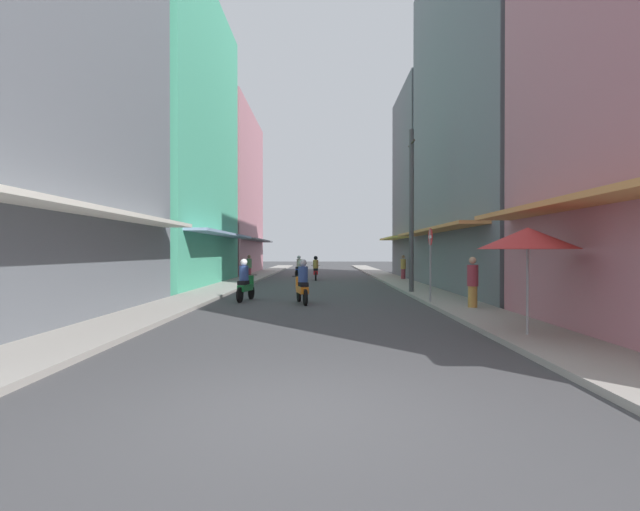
# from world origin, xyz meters

# --- Properties ---
(ground_plane) EXTENTS (120.68, 120.68, 0.00)m
(ground_plane) POSITION_xyz_m (0.00, 23.43, 0.00)
(ground_plane) COLOR #424244
(sidewalk_left) EXTENTS (1.88, 62.85, 0.12)m
(sidewalk_left) POSITION_xyz_m (-4.73, 23.43, 0.06)
(sidewalk_left) COLOR #9E9991
(sidewalk_left) RESTS_ON ground
(sidewalk_right) EXTENTS (1.88, 62.85, 0.12)m
(sidewalk_right) POSITION_xyz_m (4.73, 23.43, 0.06)
(sidewalk_right) COLOR #9E9991
(sidewalk_right) RESTS_ON ground
(building_left_mid) EXTENTS (7.05, 13.09, 16.03)m
(building_left_mid) POSITION_xyz_m (-8.67, 20.16, 8.01)
(building_left_mid) COLOR #4CB28C
(building_left_mid) RESTS_ON ground
(building_left_far) EXTENTS (7.05, 12.54, 13.44)m
(building_left_far) POSITION_xyz_m (-8.67, 33.59, 6.71)
(building_left_far) COLOR #B7727F
(building_left_far) RESTS_ON ground
(building_right_mid) EXTENTS (7.05, 13.91, 16.86)m
(building_right_mid) POSITION_xyz_m (8.67, 16.02, 8.42)
(building_right_mid) COLOR slate
(building_right_mid) RESTS_ON ground
(building_right_far) EXTENTS (7.05, 8.06, 13.19)m
(building_right_far) POSITION_xyz_m (8.67, 27.57, 6.59)
(building_right_far) COLOR slate
(building_right_far) RESTS_ON ground
(motorbike_blue) EXTENTS (0.72, 1.75, 1.58)m
(motorbike_blue) POSITION_xyz_m (-1.50, 28.50, 0.70)
(motorbike_blue) COLOR black
(motorbike_blue) RESTS_ON ground
(motorbike_orange) EXTENTS (0.65, 1.78, 1.58)m
(motorbike_orange) POSITION_xyz_m (-0.50, 11.19, 0.70)
(motorbike_orange) COLOR black
(motorbike_orange) RESTS_ON ground
(motorbike_green) EXTENTS (0.59, 1.80, 1.58)m
(motorbike_green) POSITION_xyz_m (-2.65, 12.07, 0.70)
(motorbike_green) COLOR black
(motorbike_green) RESTS_ON ground
(motorbike_red) EXTENTS (0.55, 1.81, 1.58)m
(motorbike_red) POSITION_xyz_m (-0.27, 24.82, 0.70)
(motorbike_red) COLOR black
(motorbike_red) RESTS_ON ground
(pedestrian_far) EXTENTS (0.34, 0.34, 1.64)m
(pedestrian_far) POSITION_xyz_m (-4.73, 25.77, 0.82)
(pedestrian_far) COLOR #99333F
(pedestrian_far) RESTS_ON ground
(pedestrian_foreground) EXTENTS (0.34, 0.34, 1.62)m
(pedestrian_foreground) POSITION_xyz_m (5.31, 24.36, 0.81)
(pedestrian_foreground) COLOR #99333F
(pedestrian_foreground) RESTS_ON ground
(pedestrian_crossing) EXTENTS (0.34, 0.34, 1.57)m
(pedestrian_crossing) POSITION_xyz_m (-5.24, 28.81, 0.78)
(pedestrian_crossing) COLOR beige
(pedestrian_crossing) RESTS_ON ground
(pedestrian_midway) EXTENTS (0.34, 0.34, 1.68)m
(pedestrian_midway) POSITION_xyz_m (4.87, 9.15, 0.84)
(pedestrian_midway) COLOR #BF8C3F
(pedestrian_midway) RESTS_ON ground
(vendor_umbrella) EXTENTS (2.03, 2.03, 2.34)m
(vendor_umbrella) POSITION_xyz_m (4.51, 4.44, 2.11)
(vendor_umbrella) COLOR #99999E
(vendor_umbrella) RESTS_ON ground
(utility_pole) EXTENTS (0.20, 1.20, 7.10)m
(utility_pole) POSITION_xyz_m (4.04, 14.83, 3.63)
(utility_pole) COLOR #4C4C4F
(utility_pole) RESTS_ON ground
(street_sign_no_entry) EXTENTS (0.07, 0.60, 2.65)m
(street_sign_no_entry) POSITION_xyz_m (3.94, 10.80, 1.72)
(street_sign_no_entry) COLOR gray
(street_sign_no_entry) RESTS_ON ground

